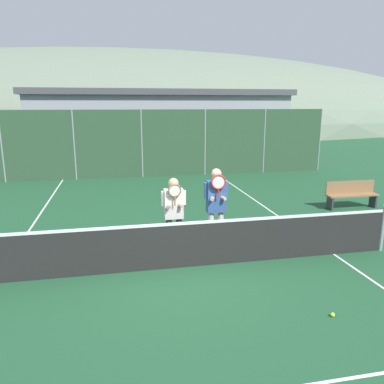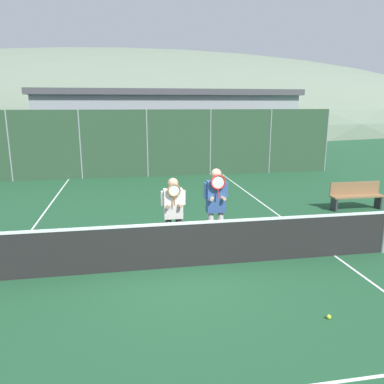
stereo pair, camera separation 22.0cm
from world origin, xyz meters
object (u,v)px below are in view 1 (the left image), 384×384
(car_far_left, at_px, (57,150))
(tennis_ball_on_court, at_px, (333,315))
(player_leftmost, at_px, (174,209))
(bench_courtside, at_px, (351,194))
(car_left_of_center, at_px, (161,148))
(car_center, at_px, (258,146))
(player_center_left, at_px, (216,202))

(car_far_left, relative_size, tennis_ball_on_court, 63.16)
(player_leftmost, bearing_deg, bench_courtside, 22.86)
(player_leftmost, relative_size, tennis_ball_on_court, 24.90)
(car_left_of_center, relative_size, tennis_ball_on_court, 68.76)
(player_leftmost, bearing_deg, car_center, 61.23)
(bench_courtside, bearing_deg, car_center, 87.02)
(car_far_left, xyz_separation_m, bench_courtside, (10.19, -9.90, -0.44))
(player_center_left, relative_size, bench_courtside, 1.11)
(car_far_left, bearing_deg, car_left_of_center, -5.02)
(bench_courtside, xyz_separation_m, tennis_ball_on_court, (-4.04, -5.55, -0.43))
(player_center_left, bearing_deg, car_far_left, 112.20)
(player_center_left, bearing_deg, bench_courtside, 26.33)
(car_far_left, xyz_separation_m, car_left_of_center, (5.28, -0.46, 0.03))
(tennis_ball_on_court, bearing_deg, car_far_left, 111.68)
(player_center_left, relative_size, car_center, 0.41)
(car_far_left, bearing_deg, car_center, -2.86)
(player_leftmost, height_order, bench_courtside, player_leftmost)
(car_far_left, xyz_separation_m, tennis_ball_on_court, (6.14, -15.46, -0.86))
(car_left_of_center, height_order, bench_courtside, car_left_of_center)
(car_left_of_center, xyz_separation_m, car_center, (5.39, -0.07, -0.01))
(car_left_of_center, bearing_deg, tennis_ball_on_court, -86.70)
(player_center_left, bearing_deg, tennis_ball_on_court, -70.51)
(tennis_ball_on_court, bearing_deg, player_center_left, 109.49)
(bench_courtside, bearing_deg, player_leftmost, -157.14)
(player_leftmost, distance_m, car_far_left, 13.12)
(player_center_left, distance_m, car_left_of_center, 11.97)
(car_far_left, bearing_deg, player_leftmost, -71.67)
(car_center, relative_size, tennis_ball_on_court, 66.41)
(player_leftmost, bearing_deg, car_far_left, 108.33)
(player_center_left, height_order, car_far_left, player_center_left)
(car_center, relative_size, bench_courtside, 2.70)
(car_center, bearing_deg, tennis_ball_on_court, -106.88)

